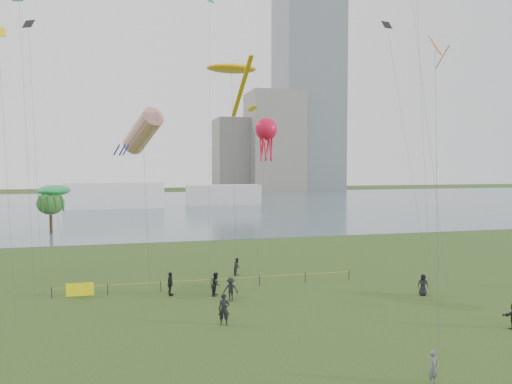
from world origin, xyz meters
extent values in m
plane|color=#233B12|center=(0.00, 0.00, 0.00)|extent=(400.00, 400.00, 0.00)
cube|color=slate|center=(0.00, 100.00, 0.02)|extent=(400.00, 120.00, 0.08)
cube|color=slate|center=(62.00, 168.00, 60.00)|extent=(24.00, 24.00, 120.00)
cube|color=slate|center=(46.00, 162.00, 19.00)|extent=(20.00, 20.00, 38.00)
cube|color=slate|center=(32.00, 168.00, 14.00)|extent=(16.00, 18.00, 28.00)
cube|color=white|center=(-12.00, 95.00, 3.00)|extent=(22.00, 8.00, 6.00)
cube|color=silver|center=(14.00, 98.00, 2.50)|extent=(18.00, 7.00, 5.00)
cylinder|color=#332017|center=(-19.82, 52.58, 1.36)|extent=(0.44, 0.44, 2.71)
ellipsoid|color=#375A23|center=(-19.82, 52.58, 4.40)|extent=(3.86, 3.86, 3.26)
cylinder|color=black|center=(-14.47, 14.87, 0.42)|extent=(0.07, 0.07, 0.85)
cylinder|color=black|center=(-10.47, 14.87, 0.42)|extent=(0.07, 0.07, 0.85)
cylinder|color=black|center=(-6.47, 14.87, 0.42)|extent=(0.07, 0.07, 0.85)
cylinder|color=black|center=(-2.47, 14.87, 0.42)|extent=(0.07, 0.07, 0.85)
cylinder|color=black|center=(1.53, 14.87, 0.42)|extent=(0.07, 0.07, 0.85)
cylinder|color=black|center=(5.53, 14.87, 0.42)|extent=(0.07, 0.07, 0.85)
cylinder|color=black|center=(9.53, 14.87, 0.42)|extent=(0.07, 0.07, 0.85)
cylinder|color=gold|center=(-2.47, 14.87, 0.75)|extent=(24.00, 0.03, 0.03)
cube|color=yellow|center=(-12.47, 14.87, 0.55)|extent=(2.00, 0.04, 1.00)
imported|color=#595B60|center=(4.43, -5.03, 0.79)|extent=(0.68, 0.59, 1.58)
imported|color=black|center=(-2.46, 12.66, 0.89)|extent=(0.99, 1.08, 1.78)
imported|color=black|center=(-1.67, 10.92, 0.86)|extent=(1.25, 0.92, 1.72)
imported|color=black|center=(-5.84, 13.48, 0.90)|extent=(0.77, 1.14, 1.80)
imported|color=black|center=(12.82, 8.81, 0.82)|extent=(0.96, 0.84, 1.65)
imported|color=black|center=(-3.16, 5.64, 0.98)|extent=(0.81, 0.64, 1.95)
imported|color=black|center=(0.55, 19.02, 0.80)|extent=(0.93, 0.98, 1.59)
cylinder|color=#3F3F42|center=(-0.36, 15.99, 9.39)|extent=(1.75, 10.10, 18.78)
ellipsoid|color=#F4A50C|center=(0.50, 21.02, 18.77)|extent=(4.66, 2.91, 0.73)
cube|color=#F4A50C|center=(0.50, 16.82, 16.37)|extent=(0.36, 6.98, 4.09)
cube|color=#F4A50C|center=(0.50, 13.02, 14.27)|extent=(0.95, 0.95, 0.42)
cylinder|color=#3F3F42|center=(-7.40, 18.11, 6.37)|extent=(0.39, 1.16, 12.74)
cylinder|color=red|center=(-7.59, 18.68, 12.74)|extent=(3.67, 5.12, 3.82)
cylinder|color=#1922B1|center=(-8.99, 17.48, 11.14)|extent=(0.60, 1.13, 0.88)
cylinder|color=#1922B1|center=(-9.26, 17.86, 11.14)|extent=(0.60, 1.13, 0.88)
cylinder|color=#1922B1|center=(-9.71, 17.71, 11.14)|extent=(0.60, 1.13, 0.88)
cylinder|color=#1922B1|center=(-9.71, 17.24, 11.14)|extent=(0.60, 1.13, 0.88)
cylinder|color=#1922B1|center=(-9.26, 17.10, 11.14)|extent=(0.60, 1.13, 0.88)
cylinder|color=#3F3F42|center=(-14.16, 18.37, 3.87)|extent=(1.85, 6.49, 7.76)
ellipsoid|color=#198D46|center=(-15.07, 21.61, 7.74)|extent=(2.67, 4.81, 0.93)
cylinder|color=#198D46|center=(-15.87, 20.01, 6.74)|extent=(0.16, 1.79, 1.54)
cylinder|color=#198D46|center=(-15.32, 20.01, 6.74)|extent=(0.16, 1.79, 1.54)
cylinder|color=#198D46|center=(-14.77, 20.01, 6.74)|extent=(0.16, 1.79, 1.54)
cylinder|color=#198D46|center=(-14.22, 20.01, 6.74)|extent=(0.16, 1.79, 1.54)
cylinder|color=#3F3F42|center=(2.02, 16.06, 6.59)|extent=(2.65, 6.53, 13.20)
sphere|color=red|center=(3.33, 19.31, 13.19)|extent=(2.04, 2.04, 2.04)
cylinder|color=red|center=(3.83, 19.31, 11.59)|extent=(0.18, 0.54, 2.60)
cylinder|color=red|center=(3.58, 19.74, 11.59)|extent=(0.49, 0.36, 2.61)
cylinder|color=red|center=(3.08, 19.74, 11.59)|extent=(0.49, 0.36, 2.61)
cylinder|color=red|center=(2.83, 19.31, 11.59)|extent=(0.18, 0.54, 2.60)
cylinder|color=red|center=(3.08, 18.88, 11.59)|extent=(0.49, 0.36, 2.61)
cylinder|color=red|center=(3.58, 18.88, 11.59)|extent=(0.49, 0.36, 2.61)
cylinder|color=#3F3F42|center=(9.68, 2.72, 9.29)|extent=(6.48, 10.49, 18.60)
cube|color=orange|center=(12.90, 7.95, 18.58)|extent=(1.50, 1.50, 1.23)
cylinder|color=orange|center=(12.90, 7.05, 17.58)|extent=(0.08, 1.58, 1.35)
cube|color=black|center=(14.50, 17.95, 22.87)|extent=(0.93, 0.60, 0.76)
cube|color=black|center=(-16.80, 21.64, 21.80)|extent=(1.01, 0.76, 0.76)
camera|label=1|loc=(-8.77, -24.37, 9.90)|focal=35.00mm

